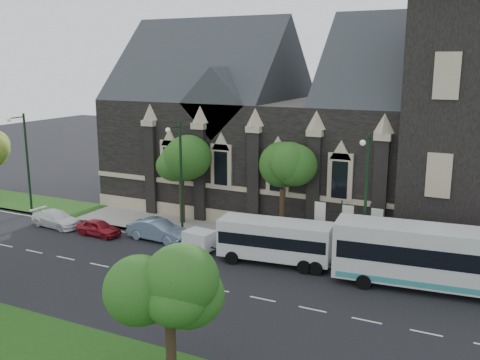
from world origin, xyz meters
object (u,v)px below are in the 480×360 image
Objects in this scene: street_lamp_far at (25,158)px; banner_flag_center at (345,223)px; box_trailer at (200,240)px; car_far_white at (56,219)px; sedan at (158,230)px; shuttle_bus at (275,239)px; street_lamp_mid at (180,174)px; tour_coach at (448,258)px; banner_flag_left at (318,220)px; tree_walk_left at (184,157)px; banner_flag_right at (374,227)px; street_lamp_near at (365,194)px; tree_park_east at (175,284)px; tree_walk_right at (287,165)px; car_far_red at (99,228)px.

banner_flag_center is at bearing 3.86° from street_lamp_far.
box_trailer is 0.65× the size of car_far_white.
sedan is 9.53m from car_far_white.
street_lamp_far is 24.74m from shuttle_bus.
street_lamp_mid is 2.95× the size of box_trailer.
banner_flag_center is 0.30× the size of tour_coach.
tour_coach is 2.86× the size of car_far_white.
tree_walk_left is at bearing 171.98° from banner_flag_left.
tour_coach reaches higher than car_far_white.
banner_flag_right is at bearing -77.85° from sedan.
street_lamp_near reaches higher than shuttle_bus.
street_lamp_far is at bearing 169.81° from shuttle_bus.
street_lamp_near reaches higher than tree_park_east.
banner_flag_right is at bearing 3.60° from street_lamp_far.
car_far_white is (-18.16, -5.50, -5.14)m from tree_walk_right.
tour_coach is at bearing 58.77° from tree_park_east.
car_far_white is at bearing -170.74° from banner_flag_center.
tour_coach is 1.70× the size of shuttle_bus.
street_lamp_far reaches higher than tree_walk_left.
tree_walk_right reaches higher than shuttle_bus.
street_lamp_far is 30.47m from banner_flag_right.
box_trailer is at bearing -85.15° from car_far_white.
banner_flag_left is 8.55m from box_trailer.
shuttle_bus is (8.46, -1.49, -3.42)m from street_lamp_mid.
street_lamp_far reaches higher than banner_flag_right.
street_lamp_far is 1.15× the size of shuttle_bus.
tree_park_east is 1.57× the size of banner_flag_right.
tree_park_east is 16.86m from street_lamp_near.
box_trailer is at bearing -100.92° from sedan.
tree_walk_right is 13.61m from tour_coach.
tour_coach is 20.83m from sedan.
shuttle_bus reaches higher than box_trailer.
box_trailer is at bearing -157.82° from banner_flag_center.
tour_coach is (19.33, -1.32, -3.03)m from street_lamp_mid.
shuttle_bus is (24.46, -1.49, -3.42)m from street_lamp_far.
sedan is at bearing 174.55° from box_trailer.
tree_walk_left is at bearing 14.26° from street_lamp_far.
sedan is 4.93m from car_far_red.
street_lamp_far is at bearing -165.74° from tree_walk_left.
box_trailer is 0.82× the size of car_far_red.
banner_flag_center is (12.29, 1.91, -2.73)m from street_lamp_mid.
tree_walk_left is 22.00m from tour_coach.
street_lamp_near is at bearing -28.06° from tree_walk_right.
tree_walk_right is (-2.96, 20.04, 1.20)m from tree_park_east.
car_far_red is (-18.54, -4.06, -1.75)m from banner_flag_center.
car_far_white is at bearing -20.43° from street_lamp_far.
tree_park_east is 18.46m from banner_flag_left.
tree_park_east is at bearing -55.86° from box_trailer.
car_far_red is 0.80× the size of car_far_white.
tour_coach is (12.12, -4.94, -3.74)m from tree_walk_right.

